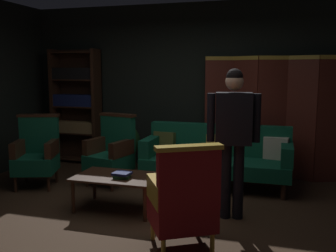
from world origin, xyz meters
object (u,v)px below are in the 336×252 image
armchair_gilt_accent (183,200)px  standing_figure (233,130)px  book_green_cloth (122,176)px  armchair_wing_right (111,152)px  potted_plant (127,144)px  book_navy_cloth (122,173)px  armchair_wing_left (37,153)px  folding_screen (272,115)px  bookshelf (76,104)px  velvet_couch (217,155)px  coffee_table (117,179)px

armchair_gilt_accent → standing_figure: (0.33, 0.94, 0.54)m
armchair_gilt_accent → book_green_cloth: 1.20m
armchair_wing_right → potted_plant: (-0.12, 0.91, -0.07)m
armchair_gilt_accent → standing_figure: standing_figure is taller
potted_plant → book_navy_cloth: 2.08m
potted_plant → armchair_wing_left: bearing=-124.0°
armchair_gilt_accent → book_green_cloth: armchair_gilt_accent is taller
folding_screen → potted_plant: bearing=-176.5°
bookshelf → potted_plant: (1.07, -0.20, -0.65)m
standing_figure → book_green_cloth: standing_figure is taller
velvet_couch → armchair_gilt_accent: bearing=-88.9°
armchair_wing_right → coffee_table: bearing=-61.8°
coffee_table → armchair_wing_left: bearing=159.5°
armchair_wing_left → armchair_wing_right: same height
armchair_wing_left → book_green_cloth: armchair_wing_left is taller
armchair_gilt_accent → armchair_wing_right: (-1.55, 1.79, 0.00)m
folding_screen → coffee_table: (-1.74, -2.02, -0.61)m
coffee_table → armchair_wing_right: size_ratio=0.96×
book_green_cloth → standing_figure: bearing=8.5°
folding_screen → armchair_wing_right: folding_screen is taller
armchair_wing_right → book_green_cloth: 1.20m
armchair_gilt_accent → coffee_table: bearing=141.3°
book_navy_cloth → coffee_table: bearing=142.9°
armchair_wing_right → standing_figure: bearing=-24.2°
velvet_couch → armchair_wing_left: size_ratio=2.04×
folding_screen → armchair_gilt_accent: (-0.71, -2.85, -0.50)m
folding_screen → bookshelf: (-3.45, 0.06, 0.09)m
armchair_wing_right → standing_figure: (1.88, -0.84, 0.54)m
book_green_cloth → book_navy_cloth: book_navy_cloth is taller
armchair_wing_right → potted_plant: size_ratio=1.41×
armchair_wing_left → book_green_cloth: size_ratio=5.65×
velvet_couch → armchair_wing_right: armchair_wing_right is taller
armchair_wing_left → armchair_wing_right: 1.08m
armchair_wing_left → standing_figure: bearing=-8.9°
armchair_gilt_accent → book_navy_cloth: armchair_gilt_accent is taller
potted_plant → book_green_cloth: size_ratio=4.01×
coffee_table → book_green_cloth: (0.10, -0.07, 0.07)m
bookshelf → book_green_cloth: bookshelf is taller
folding_screen → armchair_wing_left: size_ratio=2.07×
standing_figure → book_green_cloth: 1.41m
coffee_table → potted_plant: size_ratio=1.36×
bookshelf → armchair_wing_left: bookshelf is taller
velvet_couch → book_navy_cloth: (-0.89, -1.41, 0.02)m
folding_screen → coffee_table: size_ratio=2.15×
book_navy_cloth → armchair_gilt_accent: bearing=-38.8°
standing_figure → bookshelf: bearing=147.5°
potted_plant → folding_screen: bearing=3.5°
velvet_couch → potted_plant: (-1.63, 0.54, -0.03)m
book_green_cloth → potted_plant: bearing=110.7°
armchair_wing_left → potted_plant: 1.57m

